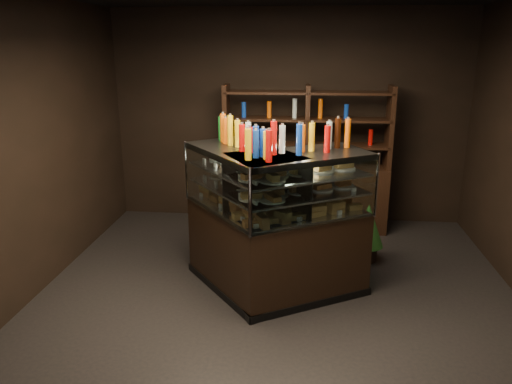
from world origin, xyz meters
TOP-DOWN VIEW (x-y plane):
  - ground at (0.00, 0.00)m, footprint 5.00×5.00m
  - room_shell at (0.00, 0.00)m, footprint 5.02×5.02m
  - display_case at (-0.07, 0.16)m, footprint 2.04×1.53m
  - food_display at (-0.07, 0.16)m, footprint 1.63×1.10m
  - bottles_top at (-0.07, 0.17)m, footprint 1.45×0.96m
  - potted_conifer at (1.02, 1.04)m, footprint 0.38×0.38m
  - back_shelving at (0.27, 2.05)m, footprint 2.24×0.46m

SIDE VIEW (x-z plane):
  - ground at x=0.00m, z-range 0.00..0.00m
  - potted_conifer at x=1.02m, z-range 0.06..0.87m
  - display_case at x=-0.07m, z-range -0.25..1.27m
  - back_shelving at x=0.27m, z-range -0.39..1.61m
  - food_display at x=-0.07m, z-range 0.92..1.39m
  - bottles_top at x=-0.07m, z-range 1.50..1.80m
  - room_shell at x=0.00m, z-range 0.44..3.45m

